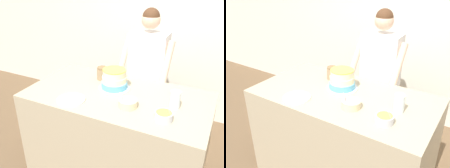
{
  "view_description": "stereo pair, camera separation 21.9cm",
  "coord_description": "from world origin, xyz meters",
  "views": [
    {
      "loc": [
        0.85,
        -1.38,
        2.02
      ],
      "look_at": [
        -0.03,
        0.4,
        1.07
      ],
      "focal_mm": 40.0,
      "sensor_mm": 36.0,
      "label": 1
    },
    {
      "loc": [
        1.04,
        -1.27,
        2.02
      ],
      "look_at": [
        -0.03,
        0.4,
        1.07
      ],
      "focal_mm": 40.0,
      "sensor_mm": 36.0,
      "label": 2
    }
  ],
  "objects": [
    {
      "name": "wall_back",
      "position": [
        0.0,
        1.97,
        1.3
      ],
      "size": [
        10.0,
        0.05,
        2.6
      ],
      "color": "silver",
      "rests_on": "ground_plane"
    },
    {
      "name": "counter",
      "position": [
        0.0,
        0.44,
        0.48
      ],
      "size": [
        1.66,
        0.88,
        0.95
      ],
      "color": "tan",
      "rests_on": "ground_plane"
    },
    {
      "name": "person_baker",
      "position": [
        0.05,
        1.13,
        0.97
      ],
      "size": [
        0.55,
        0.46,
        1.63
      ],
      "color": "#2D2D38",
      "rests_on": "ground_plane"
    },
    {
      "name": "cake",
      "position": [
        -0.08,
        0.54,
        1.04
      ],
      "size": [
        0.3,
        0.3,
        0.19
      ],
      "color": "silver",
      "rests_on": "counter"
    },
    {
      "name": "frosting_bowl_yellow",
      "position": [
        0.49,
        0.22,
        0.99
      ],
      "size": [
        0.14,
        0.14,
        0.14
      ],
      "color": "silver",
      "rests_on": "counter"
    },
    {
      "name": "frosting_bowl_pink",
      "position": [
        0.17,
        0.28,
        0.99
      ],
      "size": [
        0.16,
        0.16,
        0.13
      ],
      "color": "beige",
      "rests_on": "counter"
    },
    {
      "name": "drinking_glass",
      "position": [
        0.52,
        0.43,
        1.03
      ],
      "size": [
        0.08,
        0.08,
        0.15
      ],
      "color": "silver",
      "rests_on": "counter"
    },
    {
      "name": "ceramic_plate",
      "position": [
        -0.31,
        0.16,
        0.96
      ],
      "size": [
        0.25,
        0.25,
        0.01
      ],
      "color": "white",
      "rests_on": "counter"
    },
    {
      "name": "stoneware_jar",
      "position": [
        -0.28,
        0.67,
        1.02
      ],
      "size": [
        0.11,
        0.11,
        0.13
      ],
      "color": "#9E7F5B",
      "rests_on": "counter"
    }
  ]
}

